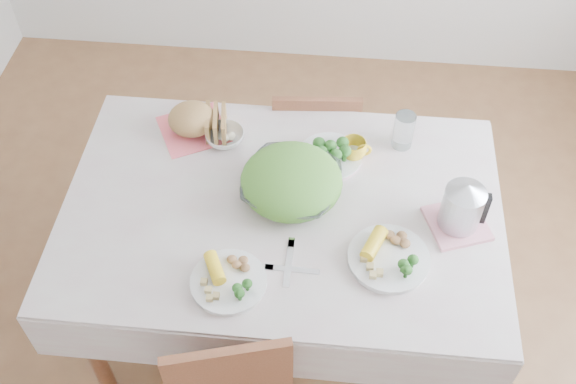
# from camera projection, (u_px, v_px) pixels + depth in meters

# --- Properties ---
(floor) EXTENTS (3.60, 3.60, 0.00)m
(floor) POSITION_uv_depth(u_px,v_px,m) (283.00, 319.00, 2.88)
(floor) COLOR brown
(floor) RESTS_ON ground
(dining_table) EXTENTS (1.40, 0.90, 0.75)m
(dining_table) POSITION_uv_depth(u_px,v_px,m) (282.00, 270.00, 2.59)
(dining_table) COLOR brown
(dining_table) RESTS_ON floor
(tablecloth) EXTENTS (1.50, 1.00, 0.01)m
(tablecloth) POSITION_uv_depth(u_px,v_px,m) (282.00, 208.00, 2.30)
(tablecloth) COLOR beige
(tablecloth) RESTS_ON dining_table
(chair_far) EXTENTS (0.40, 0.40, 0.81)m
(chair_far) POSITION_uv_depth(u_px,v_px,m) (314.00, 133.00, 2.95)
(chair_far) COLOR brown
(chair_far) RESTS_ON floor
(salad_bowl) EXTENTS (0.39, 0.39, 0.08)m
(salad_bowl) POSITION_uv_depth(u_px,v_px,m) (291.00, 186.00, 2.31)
(salad_bowl) COLOR white
(salad_bowl) RESTS_ON tablecloth
(dinner_plate_left) EXTENTS (0.26, 0.26, 0.02)m
(dinner_plate_left) POSITION_uv_depth(u_px,v_px,m) (229.00, 282.00, 2.09)
(dinner_plate_left) COLOR white
(dinner_plate_left) RESTS_ON tablecloth
(dinner_plate_right) EXTENTS (0.37, 0.37, 0.02)m
(dinner_plate_right) POSITION_uv_depth(u_px,v_px,m) (389.00, 259.00, 2.15)
(dinner_plate_right) COLOR white
(dinner_plate_right) RESTS_ON tablecloth
(broccoli_plate) EXTENTS (0.30, 0.30, 0.02)m
(broccoli_plate) POSITION_uv_depth(u_px,v_px,m) (330.00, 157.00, 2.44)
(broccoli_plate) COLOR beige
(broccoli_plate) RESTS_ON tablecloth
(napkin) EXTENTS (0.32, 0.32, 0.00)m
(napkin) POSITION_uv_depth(u_px,v_px,m) (194.00, 130.00, 2.54)
(napkin) COLOR #EC5D66
(napkin) RESTS_ON tablecloth
(bread_loaf) EXTENTS (0.20, 0.19, 0.11)m
(bread_loaf) POSITION_uv_depth(u_px,v_px,m) (192.00, 119.00, 2.50)
(bread_loaf) COLOR olive
(bread_loaf) RESTS_ON napkin
(fruit_bowl) EXTENTS (0.18, 0.18, 0.05)m
(fruit_bowl) POSITION_uv_depth(u_px,v_px,m) (225.00, 137.00, 2.49)
(fruit_bowl) COLOR white
(fruit_bowl) RESTS_ON tablecloth
(yellow_mug) EXTENTS (0.10, 0.10, 0.08)m
(yellow_mug) POSITION_uv_depth(u_px,v_px,m) (354.00, 149.00, 2.42)
(yellow_mug) COLOR yellow
(yellow_mug) RESTS_ON tablecloth
(glass_tumbler) EXTENTS (0.10, 0.10, 0.14)m
(glass_tumbler) POSITION_uv_depth(u_px,v_px,m) (403.00, 132.00, 2.44)
(glass_tumbler) COLOR white
(glass_tumbler) RESTS_ON tablecloth
(pink_tray) EXTENTS (0.24, 0.24, 0.01)m
(pink_tray) POSITION_uv_depth(u_px,v_px,m) (457.00, 223.00, 2.24)
(pink_tray) COLOR pink
(pink_tray) RESTS_ON tablecloth
(electric_kettle) EXTENTS (0.14, 0.14, 0.19)m
(electric_kettle) POSITION_uv_depth(u_px,v_px,m) (464.00, 202.00, 2.16)
(electric_kettle) COLOR #B2B5BA
(electric_kettle) RESTS_ON pink_tray
(fork_left) EXTENTS (0.02, 0.18, 0.00)m
(fork_left) POSITION_uv_depth(u_px,v_px,m) (289.00, 263.00, 2.15)
(fork_left) COLOR silver
(fork_left) RESTS_ON tablecloth
(knife) EXTENTS (0.17, 0.02, 0.00)m
(knife) POSITION_uv_depth(u_px,v_px,m) (292.00, 269.00, 2.13)
(knife) COLOR silver
(knife) RESTS_ON tablecloth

